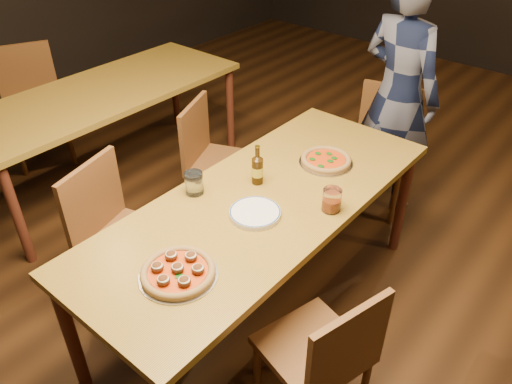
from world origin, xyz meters
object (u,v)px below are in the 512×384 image
Objects in this scene: chair_main_nw at (129,240)px; table_left at (105,99)px; chair_end at (380,150)px; plate_stack at (255,213)px; water_glass at (194,183)px; diner at (398,94)px; chair_main_sw at (224,163)px; pizza_meatball at (178,272)px; chair_main_e at (313,347)px; beer_bottle at (257,170)px; pizza_margherita at (326,160)px; table_main at (262,211)px; chair_nbr_left at (34,106)px; amber_glass at (332,200)px.

table_left is at bearing 42.32° from chair_main_nw.
plate_stack is at bearing -102.25° from chair_end.
water_glass is 1.61m from diner.
chair_main_sw reaches higher than pizza_meatball.
diner reaches higher than chair_main_e.
beer_bottle reaches higher than plate_stack.
beer_bottle is at bearing -112.97° from pizza_margherita.
table_main is 9.59× the size of beer_bottle.
chair_main_e is 0.95m from water_glass.
pizza_meatball reaches higher than pizza_margherita.
diner reaches higher than chair_main_nw.
chair_nbr_left is at bearing -165.04° from table_left.
diner reaches higher than beer_bottle.
chair_main_sw is at bearing 123.36° from water_glass.
table_left is at bearing 166.52° from plate_stack.
table_left is 6.91× the size of pizza_margherita.
chair_main_sw is 3.68× the size of plate_stack.
diner is (-0.30, 1.27, 0.01)m from amber_glass.
beer_bottle is 0.42m from amber_glass.
chair_nbr_left reaches higher than table_main.
chair_main_nw reaches higher than plate_stack.
chair_nbr_left is 3.28× the size of pizza_margherita.
pizza_meatball is 1.53× the size of beer_bottle.
plate_stack is 0.28m from beer_bottle.
table_main is 17.61× the size of water_glass.
plate_stack is at bearing -133.28° from amber_glass.
pizza_meatball is at bearing -44.61° from chair_main_e.
plate_stack is (1.75, -0.42, 0.08)m from table_left.
chair_main_nw is 0.55× the size of diner.
chair_nbr_left is (-0.71, -0.19, -0.20)m from table_left.
table_left is 2.00m from pizza_meatball.
chair_main_nw is 0.74m from pizza_meatball.
beer_bottle reaches higher than chair_main_nw.
table_main is at bearing 30.17° from water_glass.
chair_end is (-0.01, 1.29, -0.23)m from table_main.
chair_end reaches higher than pizza_margherita.
pizza_meatball is 0.50m from plate_stack.
chair_main_sw is at bearing 125.84° from pizza_meatball.
chair_end is 1.44m from plate_stack.
chair_nbr_left is 2.16m from water_glass.
water_glass is 1.01× the size of amber_glass.
chair_main_nw is 1.02× the size of chair_end.
chair_main_nw is at bearing -124.61° from pizza_margherita.
water_glass reaches higher than pizza_margherita.
pizza_margherita is at bearing -100.44° from chair_end.
plate_stack is at bearing -66.19° from table_main.
pizza_margherita is at bearing -133.06° from chair_main_e.
chair_main_nw reaches higher than pizza_margherita.
table_left is at bearing -50.18° from chair_nbr_left.
pizza_meatball is (2.48, -0.73, 0.30)m from chair_nbr_left.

